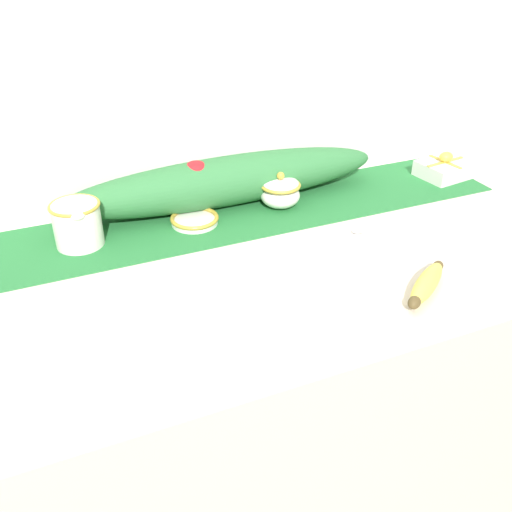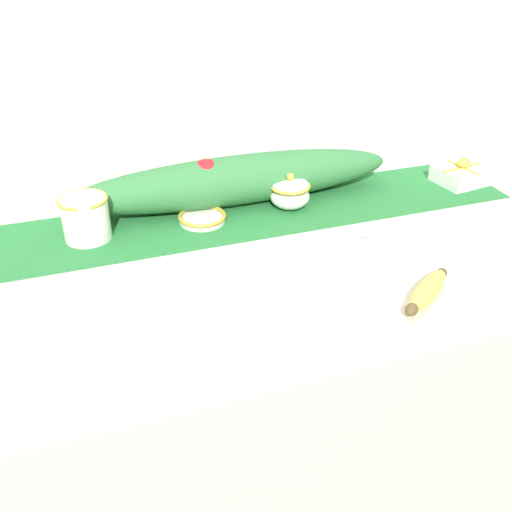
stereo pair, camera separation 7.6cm
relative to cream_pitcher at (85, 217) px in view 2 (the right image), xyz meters
name	(u,v)px [view 2 (the right image)]	position (x,y,z in m)	size (l,w,h in m)	color
ground_plane	(272,504)	(0.39, -0.23, -0.93)	(12.00, 12.00, 0.00)	#7A6B5B
countertop	(274,400)	(0.39, -0.23, -0.49)	(1.55, 0.76, 0.87)	beige
back_wall	(224,68)	(0.39, 0.16, 0.27)	(2.35, 0.04, 2.40)	silver
table_runner	(245,214)	(0.39, 0.00, -0.06)	(1.43, 0.27, 0.00)	#236B33
cream_pitcher	(85,217)	(0.00, 0.00, 0.00)	(0.11, 0.13, 0.11)	white
sugar_bowl	(290,193)	(0.51, 0.00, -0.01)	(0.11, 0.11, 0.10)	white
small_dish	(202,218)	(0.28, -0.01, -0.05)	(0.12, 0.12, 0.02)	white
banana	(427,291)	(0.62, -0.47, -0.04)	(0.17, 0.13, 0.04)	#DBCC4C
spoon	(359,236)	(0.61, -0.20, -0.05)	(0.18, 0.03, 0.01)	silver
gift_box	(462,174)	(1.04, -0.01, -0.03)	(0.15, 0.13, 0.07)	silver
poinsettia_garland	(236,180)	(0.39, 0.07, 0.01)	(0.86, 0.14, 0.13)	#2D6B38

